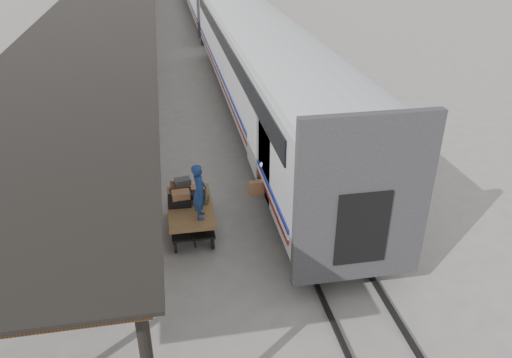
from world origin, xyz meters
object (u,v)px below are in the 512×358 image
object	(u,v)px
luggage_tug	(119,62)
pedestrian	(108,84)
porter	(200,191)
baggage_cart	(191,212)

from	to	relation	value
luggage_tug	pedestrian	size ratio (longest dim) A/B	0.84
luggage_tug	pedestrian	world-z (taller)	pedestrian
luggage_tug	pedestrian	xyz separation A→B (m)	(-0.11, -5.57, 0.37)
porter	pedestrian	size ratio (longest dim) A/B	0.83
baggage_cart	luggage_tug	world-z (taller)	luggage_tug
baggage_cart	luggage_tug	xyz separation A→B (m)	(-2.98, 17.35, -0.08)
luggage_tug	porter	bearing A→B (deg)	-95.32
porter	pedestrian	world-z (taller)	porter
porter	baggage_cart	bearing A→B (deg)	27.08
luggage_tug	porter	world-z (taller)	porter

